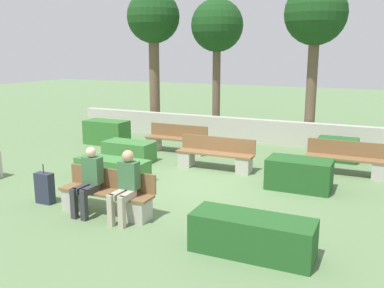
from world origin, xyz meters
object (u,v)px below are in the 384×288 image
object	(u,v)px
person_seated_woman	(89,178)
tree_center_left	(217,28)
bench_right_side	(176,142)
bench_back	(346,162)
bench_front	(107,197)
person_seated_man	(126,182)
suitcase	(45,188)
tree_center_right	(316,17)
bench_left_side	(215,157)
tree_leftmost	(153,21)

from	to	relation	value
person_seated_woman	tree_center_left	size ratio (longest dim) A/B	0.26
bench_right_side	tree_center_left	world-z (taller)	tree_center_left
bench_back	bench_front	bearing A→B (deg)	-120.66
person_seated_man	suitcase	size ratio (longest dim) A/B	1.59
bench_right_side	tree_center_right	bearing A→B (deg)	40.26
bench_left_side	tree_center_left	distance (m)	6.62
bench_front	suitcase	world-z (taller)	bench_front
tree_leftmost	tree_center_left	bearing A→B (deg)	7.44
person_seated_woman	tree_center_right	bearing A→B (deg)	71.40
bench_left_side	person_seated_man	xyz separation A→B (m)	(-0.20, -4.12, 0.42)
tree_center_right	person_seated_woman	bearing A→B (deg)	-108.60
tree_center_left	bench_back	bearing A→B (deg)	-38.12
bench_front	suitcase	xyz separation A→B (m)	(-1.58, -0.05, -0.01)
bench_left_side	suitcase	bearing A→B (deg)	-117.87
person_seated_woman	tree_leftmost	size ratio (longest dim) A/B	0.24
tree_leftmost	tree_center_left	distance (m)	2.64
person_seated_woman	bench_right_side	bearing A→B (deg)	98.47
tree_center_right	bench_back	bearing A→B (deg)	-65.67
person_seated_man	person_seated_woman	size ratio (longest dim) A/B	1.01
bench_right_side	person_seated_man	bearing A→B (deg)	-72.13
bench_left_side	bench_front	bearing A→B (deg)	-98.58
tree_leftmost	bench_left_side	bearing A→B (deg)	-46.12
bench_left_side	person_seated_woman	size ratio (longest dim) A/B	1.60
person_seated_man	suitcase	distance (m)	2.18
tree_center_right	tree_center_left	bearing A→B (deg)	168.97
suitcase	tree_center_left	distance (m)	9.88
tree_leftmost	suitcase	bearing A→B (deg)	-75.66
bench_back	person_seated_woman	world-z (taller)	person_seated_woman
bench_right_side	tree_center_right	distance (m)	6.18
bench_back	suitcase	xyz separation A→B (m)	(-5.69, -4.95, -0.02)
bench_back	person_seated_woman	distance (m)	6.72
bench_front	bench_right_side	size ratio (longest dim) A/B	1.00
bench_left_side	bench_back	world-z (taller)	same
suitcase	bench_front	bearing A→B (deg)	1.99
bench_front	tree_center_right	world-z (taller)	tree_center_right
bench_front	bench_right_side	world-z (taller)	same
person_seated_man	tree_leftmost	bearing A→B (deg)	116.26
person_seated_man	tree_center_left	xyz separation A→B (m)	(-1.79, 9.23, 3.29)
bench_front	tree_center_right	xyz separation A→B (m)	(2.55, 8.35, 3.94)
tree_leftmost	tree_center_right	world-z (taller)	tree_leftmost
tree_center_left	bench_right_side	bearing A→B (deg)	-88.38
bench_right_side	person_seated_woman	bearing A→B (deg)	-80.75
person_seated_woman	tree_leftmost	world-z (taller)	tree_leftmost
bench_left_side	tree_leftmost	size ratio (longest dim) A/B	0.39
person_seated_man	suitcase	xyz separation A→B (m)	(-2.13, 0.08, -0.44)
bench_left_side	tree_center_right	world-z (taller)	tree_center_right
tree_center_left	person_seated_woman	bearing A→B (deg)	-84.31
bench_right_side	person_seated_woman	world-z (taller)	person_seated_woman
bench_right_side	person_seated_woman	xyz separation A→B (m)	(0.81, -5.47, 0.41)
tree_center_right	tree_leftmost	bearing A→B (deg)	176.43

